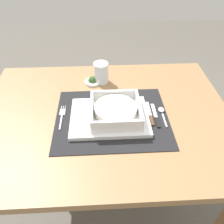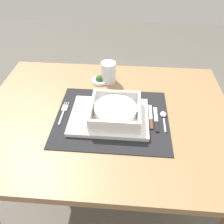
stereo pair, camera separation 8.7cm
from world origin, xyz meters
The scene contains 11 objects.
ground_plane centered at (0.00, 0.00, 0.00)m, with size 6.00×6.00×0.00m, color #59544C.
dining_table centered at (0.00, 0.00, 0.62)m, with size 1.01×0.75×0.72m.
placemat centered at (0.03, -0.03, 0.72)m, with size 0.44×0.36×0.00m, color black.
serving_plate centered at (0.02, -0.03, 0.73)m, with size 0.30×0.22×0.02m, color white.
porridge_bowl centered at (0.04, -0.03, 0.76)m, with size 0.19×0.19×0.05m.
fork centered at (-0.17, -0.01, 0.72)m, with size 0.02×0.14×0.00m.
spoon centered at (0.23, -0.02, 0.73)m, with size 0.02×0.11×0.01m.
butter_knife centered at (0.20, -0.04, 0.73)m, with size 0.01×0.14×0.01m.
bread_knife centered at (0.18, -0.02, 0.73)m, with size 0.01×0.14×0.01m.
drinking_glass centered at (-0.01, 0.23, 0.76)m, with size 0.07×0.07×0.10m.
condiment_saucer centered at (-0.05, 0.22, 0.73)m, with size 0.07×0.07×0.04m.
Camera 1 is at (-0.01, -0.68, 1.32)m, focal length 36.49 mm.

